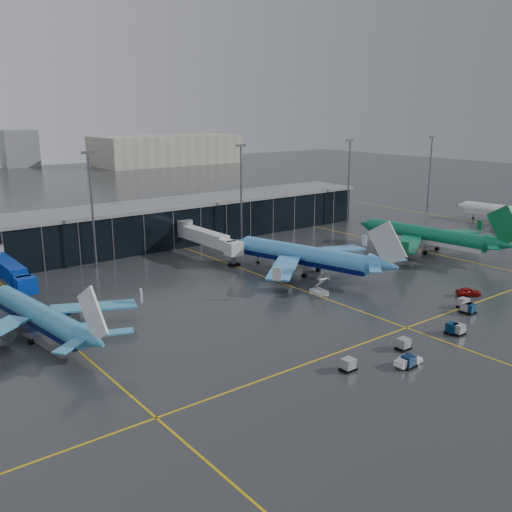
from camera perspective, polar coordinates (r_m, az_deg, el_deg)
ground at (r=97.79m, az=4.18°, el=-5.94°), size 600.00×600.00×0.00m
terminal_pier at (r=146.56m, az=-12.20°, el=2.87°), size 142.00×17.00×10.70m
jet_bridges at (r=117.74m, az=-23.49°, el=-1.26°), size 94.00×27.50×7.20m
flood_masts at (r=136.90m, az=-8.29°, el=5.81°), size 203.00×0.50×25.50m
distant_hangars at (r=356.78m, az=-19.79°, el=9.56°), size 260.00×71.00×22.00m
taxi_lines at (r=111.57m, az=4.37°, el=-3.34°), size 220.00×120.00×0.02m
airliner_arkefly at (r=92.98m, az=-20.93°, el=-4.33°), size 36.31×40.15×11.19m
airliner_klm_near at (r=121.03m, az=4.81°, el=1.21°), size 46.00×49.60×12.79m
airliner_aer_lingus at (r=145.69m, az=16.58°, el=2.97°), size 41.47×46.07×13.03m
airliner_ba at (r=191.16m, az=24.05°, el=4.70°), size 37.95×41.82×11.52m
baggage_carts at (r=93.97m, az=17.69°, el=-6.99°), size 36.89×10.80×1.70m
mobile_airstair at (r=108.95m, az=6.33°, el=-3.40°), size 2.61×3.47×3.45m
service_van_red at (r=114.49m, az=20.49°, el=-3.37°), size 4.78×4.22×1.56m
service_van_white at (r=81.83m, az=15.00°, el=-10.06°), size 4.50×1.59×1.48m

